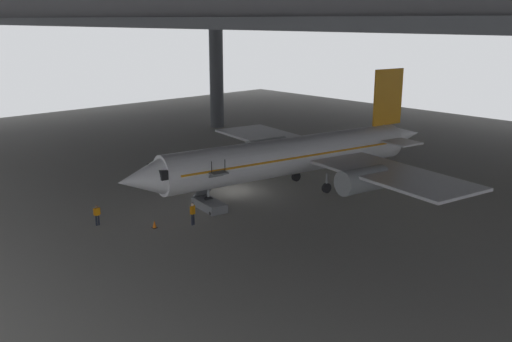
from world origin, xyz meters
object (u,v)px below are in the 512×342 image
at_px(crew_worker_by_stairs, 193,212).
at_px(boarding_stairs, 210,201).
at_px(airplane_main, 296,155).
at_px(crew_worker_near_nose, 97,214).
at_px(traffic_cone_orange, 154,224).

bearing_deg(crew_worker_by_stairs, boarding_stairs, 122.60).
bearing_deg(airplane_main, boarding_stairs, -96.54).
distance_m(airplane_main, crew_worker_by_stairs, 12.62).
bearing_deg(crew_worker_near_nose, airplane_main, 78.04).
distance_m(airplane_main, crew_worker_near_nose, 18.30).
relative_size(airplane_main, boarding_stairs, 7.37).
height_order(crew_worker_by_stairs, traffic_cone_orange, crew_worker_by_stairs).
distance_m(boarding_stairs, traffic_cone_orange, 5.84).
bearing_deg(crew_worker_by_stairs, traffic_cone_orange, -119.19).
bearing_deg(airplane_main, traffic_cone_orange, -91.41).
xyz_separation_m(crew_worker_near_nose, crew_worker_by_stairs, (4.81, 5.39, 0.09)).
relative_size(crew_worker_near_nose, crew_worker_by_stairs, 0.92).
relative_size(crew_worker_by_stairs, traffic_cone_orange, 2.89).
bearing_deg(traffic_cone_orange, crew_worker_near_nose, -139.89).
xyz_separation_m(boarding_stairs, crew_worker_near_nose, (-2.72, -8.65, 0.20)).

